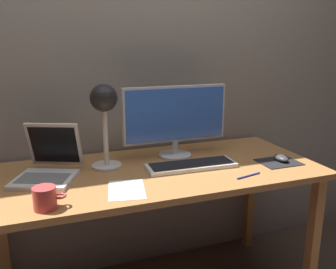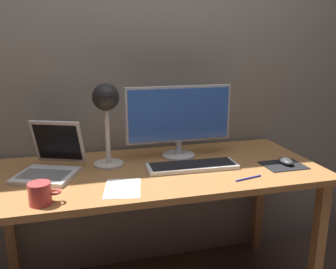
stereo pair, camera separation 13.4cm
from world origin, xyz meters
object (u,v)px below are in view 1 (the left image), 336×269
object	(u,v)px
desk_lamp	(104,109)
monitor	(175,118)
pen	(249,176)
keyboard_main	(191,165)
laptop	(49,162)
mouse	(281,158)
coffee_mug	(45,198)

from	to	relation	value
desk_lamp	monitor	bearing A→B (deg)	6.79
desk_lamp	pen	size ratio (longest dim) A/B	2.91
monitor	keyboard_main	world-z (taller)	monitor
monitor	desk_lamp	bearing A→B (deg)	-173.21
desk_lamp	keyboard_main	bearing A→B (deg)	-20.31
laptop	mouse	distance (m)	1.14
mouse	pen	xyz separation A→B (m)	(-0.27, -0.12, -0.02)
monitor	mouse	size ratio (longest dim) A/B	5.81
mouse	coffee_mug	size ratio (longest dim) A/B	0.80
coffee_mug	monitor	bearing A→B (deg)	31.72
mouse	pen	distance (m)	0.30
desk_lamp	coffee_mug	size ratio (longest dim) A/B	3.40
keyboard_main	laptop	distance (m)	0.66
desk_lamp	mouse	xyz separation A→B (m)	(0.86, -0.22, -0.27)
keyboard_main	laptop	bearing A→B (deg)	169.79
desk_lamp	pen	world-z (taller)	desk_lamp
laptop	coffee_mug	bearing A→B (deg)	-94.61
desk_lamp	mouse	bearing A→B (deg)	-14.26
keyboard_main	coffee_mug	bearing A→B (deg)	-161.75
desk_lamp	coffee_mug	xyz separation A→B (m)	(-0.29, -0.37, -0.25)
monitor	keyboard_main	distance (m)	0.28
laptop	pen	bearing A→B (deg)	-20.30
laptop	coffee_mug	size ratio (longest dim) A/B	3.06
desk_lamp	coffee_mug	world-z (taller)	desk_lamp
laptop	desk_lamp	xyz separation A→B (m)	(0.26, 0.03, 0.23)
monitor	coffee_mug	bearing A→B (deg)	-148.28
laptop	keyboard_main	bearing A→B (deg)	-10.21
mouse	desk_lamp	bearing A→B (deg)	165.74
laptop	desk_lamp	distance (m)	0.35
keyboard_main	coffee_mug	world-z (taller)	coffee_mug
keyboard_main	coffee_mug	size ratio (longest dim) A/B	3.71
keyboard_main	coffee_mug	distance (m)	0.72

